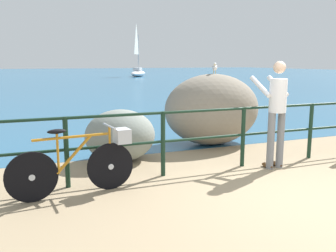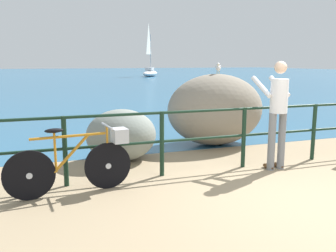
{
  "view_description": "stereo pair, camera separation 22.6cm",
  "coord_description": "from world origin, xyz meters",
  "px_view_note": "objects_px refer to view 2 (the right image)",
  "views": [
    {
      "loc": [
        -3.38,
        -3.42,
        1.77
      ],
      "look_at": [
        -1.21,
        2.09,
        0.71
      ],
      "focal_mm": 38.55,
      "sensor_mm": 36.0,
      "label": 1
    },
    {
      "loc": [
        -3.17,
        -3.49,
        1.77
      ],
      "look_at": [
        -1.21,
        2.09,
        0.71
      ],
      "focal_mm": 38.55,
      "sensor_mm": 36.0,
      "label": 2
    }
  ],
  "objects_px": {
    "person_at_railing": "(277,110)",
    "breakwater_boulder_main": "(216,110)",
    "seagull": "(218,67)",
    "bicycle": "(81,159)",
    "breakwater_boulder_left": "(121,135)",
    "sailboat": "(150,70)"
  },
  "relations": [
    {
      "from": "person_at_railing",
      "to": "breakwater_boulder_main",
      "type": "xyz_separation_m",
      "value": [
        -0.13,
        1.97,
        -0.23
      ]
    },
    {
      "from": "person_at_railing",
      "to": "seagull",
      "type": "relative_size",
      "value": 5.43
    },
    {
      "from": "bicycle",
      "to": "breakwater_boulder_left",
      "type": "distance_m",
      "value": 1.65
    },
    {
      "from": "bicycle",
      "to": "breakwater_boulder_left",
      "type": "xyz_separation_m",
      "value": [
        0.86,
        1.42,
        0.0
      ]
    },
    {
      "from": "breakwater_boulder_main",
      "to": "breakwater_boulder_left",
      "type": "relative_size",
      "value": 1.69
    },
    {
      "from": "breakwater_boulder_main",
      "to": "person_at_railing",
      "type": "bearing_deg",
      "value": -86.32
    },
    {
      "from": "sailboat",
      "to": "person_at_railing",
      "type": "bearing_deg",
      "value": -161.84
    },
    {
      "from": "seagull",
      "to": "sailboat",
      "type": "relative_size",
      "value": 0.05
    },
    {
      "from": "breakwater_boulder_main",
      "to": "breakwater_boulder_left",
      "type": "distance_m",
      "value": 2.28
    },
    {
      "from": "sailboat",
      "to": "breakwater_boulder_left",
      "type": "bearing_deg",
      "value": -165.79
    },
    {
      "from": "breakwater_boulder_main",
      "to": "sailboat",
      "type": "xyz_separation_m",
      "value": [
        8.87,
        34.91,
        -0.05
      ]
    },
    {
      "from": "breakwater_boulder_left",
      "to": "seagull",
      "type": "bearing_deg",
      "value": 16.88
    },
    {
      "from": "breakwater_boulder_main",
      "to": "seagull",
      "type": "height_order",
      "value": "seagull"
    },
    {
      "from": "person_at_railing",
      "to": "breakwater_boulder_left",
      "type": "bearing_deg",
      "value": 57.65
    },
    {
      "from": "breakwater_boulder_left",
      "to": "sailboat",
      "type": "relative_size",
      "value": 0.2
    },
    {
      "from": "seagull",
      "to": "sailboat",
      "type": "xyz_separation_m",
      "value": [
        8.79,
        34.84,
        -0.95
      ]
    },
    {
      "from": "sailboat",
      "to": "bicycle",
      "type": "bearing_deg",
      "value": -166.37
    },
    {
      "from": "person_at_railing",
      "to": "seagull",
      "type": "height_order",
      "value": "person_at_railing"
    },
    {
      "from": "person_at_railing",
      "to": "seagull",
      "type": "bearing_deg",
      "value": -0.5
    },
    {
      "from": "breakwater_boulder_main",
      "to": "sailboat",
      "type": "height_order",
      "value": "sailboat"
    },
    {
      "from": "breakwater_boulder_left",
      "to": "sailboat",
      "type": "xyz_separation_m",
      "value": [
        11.05,
        35.52,
        0.24
      ]
    },
    {
      "from": "breakwater_boulder_main",
      "to": "seagull",
      "type": "bearing_deg",
      "value": 44.53
    }
  ]
}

